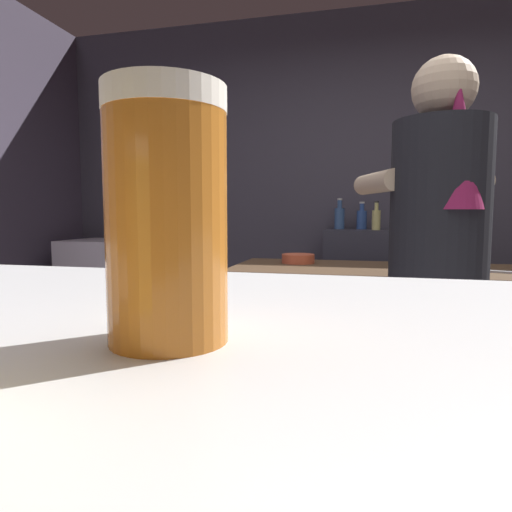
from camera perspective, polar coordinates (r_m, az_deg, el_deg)
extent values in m
cube|color=#494653|center=(3.56, 15.18, 8.13)|extent=(5.20, 0.10, 2.70)
cube|color=brown|center=(2.30, 24.50, -13.07)|extent=(2.10, 0.60, 0.92)
cube|color=#373744|center=(3.34, 15.74, -5.82)|extent=(0.81, 0.36, 1.06)
cube|color=white|center=(3.75, -18.50, -5.42)|extent=(0.58, 0.55, 0.97)
cube|color=#262626|center=(3.39, -18.20, -5.70)|extent=(0.03, 0.03, 0.35)
cube|color=yellow|center=(3.55, -22.16, -4.23)|extent=(0.10, 0.01, 0.12)
cube|color=#352933|center=(1.85, 21.73, -17.32)|extent=(0.28, 0.20, 0.93)
cylinder|color=black|center=(1.72, 22.61, 6.45)|extent=(0.34, 0.34, 0.57)
sphere|color=#CBB090|center=(1.77, 23.10, 19.27)|extent=(0.22, 0.22, 0.22)
cone|color=#8C1E4C|center=(1.64, 24.55, 12.83)|extent=(0.18, 0.18, 0.42)
cylinder|color=#CBB090|center=(1.79, 15.38, 9.11)|extent=(0.18, 0.33, 0.08)
cylinder|color=#CBB090|center=(1.94, 24.85, 8.50)|extent=(0.18, 0.33, 0.08)
cylinder|color=#D45A3A|center=(2.29, 5.46, -0.33)|extent=(0.17, 0.17, 0.05)
cube|color=silver|center=(2.18, 28.00, -1.74)|extent=(0.24, 0.11, 0.01)
cylinder|color=#BC6821|center=(0.28, -11.36, 3.33)|extent=(0.07, 0.07, 0.14)
cylinder|color=white|center=(0.29, -11.67, 19.10)|extent=(0.07, 0.07, 0.02)
cylinder|color=#31539B|center=(3.37, 13.48, 4.55)|extent=(0.07, 0.07, 0.14)
cylinder|color=#31539B|center=(3.37, 13.51, 6.15)|extent=(0.03, 0.03, 0.05)
cylinder|color=silver|center=(3.37, 13.53, 6.71)|extent=(0.04, 0.04, 0.01)
cylinder|color=#D5CF7B|center=(3.21, 15.24, 4.48)|extent=(0.06, 0.06, 0.14)
cylinder|color=#D5CF7B|center=(3.21, 15.29, 6.18)|extent=(0.03, 0.03, 0.05)
cylinder|color=#333333|center=(3.21, 15.30, 6.76)|extent=(0.03, 0.03, 0.01)
cylinder|color=#3A5D92|center=(3.36, 10.72, 4.76)|extent=(0.07, 0.07, 0.15)
cylinder|color=#3A5D92|center=(3.36, 10.75, 6.58)|extent=(0.03, 0.03, 0.06)
cylinder|color=silver|center=(3.36, 10.76, 7.20)|extent=(0.04, 0.04, 0.01)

